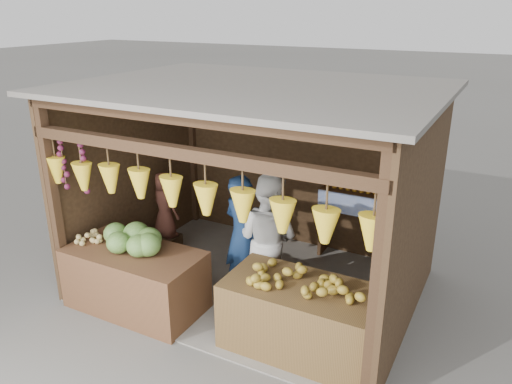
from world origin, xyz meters
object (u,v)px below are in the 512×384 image
woman_standing (268,238)px  vendor_seated (165,205)px  man_standing (242,235)px  counter_right (304,319)px  counter_left (136,279)px

woman_standing → vendor_seated: bearing=-6.5°
man_standing → vendor_seated: 1.54m
woman_standing → vendor_seated: woman_standing is taller
counter_right → counter_left: bearing=-175.0°
counter_right → woman_standing: (-0.81, 0.74, 0.45)m
man_standing → woman_standing: size_ratio=0.96×
counter_right → woman_standing: 1.19m
counter_left → man_standing: (0.97, 0.92, 0.42)m
counter_left → counter_right: size_ratio=0.97×
counter_right → woman_standing: bearing=137.6°
counter_right → man_standing: man_standing is taller
man_standing → counter_right: bearing=170.8°
counter_left → counter_right: 2.15m
counter_left → vendor_seated: 1.47m
counter_left → man_standing: 1.41m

